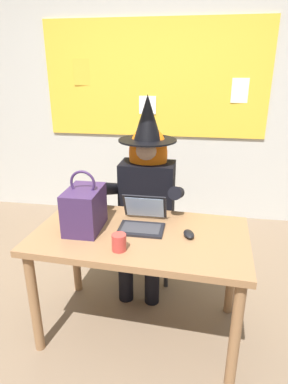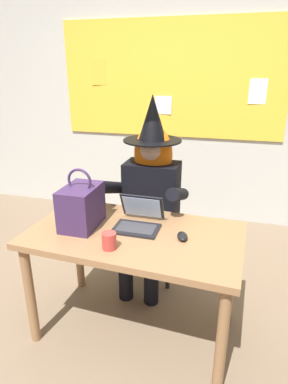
% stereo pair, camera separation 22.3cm
% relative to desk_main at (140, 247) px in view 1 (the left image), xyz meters
% --- Properties ---
extents(ground_plane, '(24.00, 24.00, 0.00)m').
position_rel_desk_main_xyz_m(ground_plane, '(-0.18, -0.06, -0.64)').
color(ground_plane, '#75604C').
extents(wall_back_bulletin, '(6.38, 2.15, 2.95)m').
position_rel_desk_main_xyz_m(wall_back_bulletin, '(-0.18, 1.96, 0.85)').
color(wall_back_bulletin, '#B2B2AD').
rests_on(wall_back_bulletin, ground).
extents(desk_main, '(1.33, 0.80, 0.73)m').
position_rel_desk_main_xyz_m(desk_main, '(0.00, 0.00, 0.00)').
color(desk_main, '#8E6642').
rests_on(desk_main, ground).
extents(chair_at_desk, '(0.45, 0.45, 0.92)m').
position_rel_desk_main_xyz_m(chair_at_desk, '(-0.06, 0.72, -0.12)').
color(chair_at_desk, black).
rests_on(chair_at_desk, ground).
extents(person_costumed, '(0.60, 0.68, 1.49)m').
position_rel_desk_main_xyz_m(person_costumed, '(-0.06, 0.60, 0.18)').
color(person_costumed, black).
rests_on(person_costumed, ground).
extents(laptop, '(0.28, 0.28, 0.19)m').
position_rel_desk_main_xyz_m(laptop, '(0.00, 0.09, 0.14)').
color(laptop, black).
rests_on(laptop, desk_main).
extents(computer_mouse, '(0.09, 0.12, 0.03)m').
position_rel_desk_main_xyz_m(computer_mouse, '(0.29, -0.00, 0.11)').
color(computer_mouse, black).
rests_on(computer_mouse, desk_main).
extents(handbag, '(0.20, 0.30, 0.38)m').
position_rel_desk_main_xyz_m(handbag, '(-0.34, -0.00, 0.23)').
color(handbag, '#38234C').
rests_on(handbag, desk_main).
extents(coffee_mug, '(0.08, 0.08, 0.09)m').
position_rel_desk_main_xyz_m(coffee_mug, '(-0.08, -0.22, 0.14)').
color(coffee_mug, '#B23833').
rests_on(coffee_mug, desk_main).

